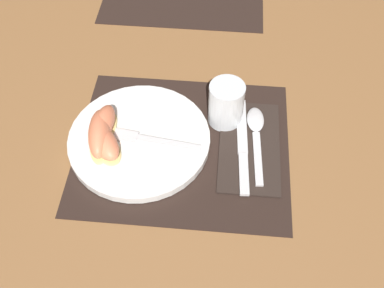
# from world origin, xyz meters

# --- Properties ---
(ground_plane) EXTENTS (3.00, 3.00, 0.00)m
(ground_plane) POSITION_xyz_m (0.00, 0.00, 0.00)
(ground_plane) COLOR olive
(placemat) EXTENTS (0.40, 0.35, 0.00)m
(placemat) POSITION_xyz_m (0.00, 0.00, 0.00)
(placemat) COLOR black
(placemat) RESTS_ON ground_plane
(plate) EXTENTS (0.27, 0.27, 0.02)m
(plate) POSITION_xyz_m (-0.08, 0.00, 0.01)
(plate) COLOR white
(plate) RESTS_ON placemat
(juice_glass) EXTENTS (0.07, 0.07, 0.09)m
(juice_glass) POSITION_xyz_m (0.08, 0.07, 0.04)
(juice_glass) COLOR silver
(juice_glass) RESTS_ON placemat
(napkin) EXTENTS (0.11, 0.22, 0.00)m
(napkin) POSITION_xyz_m (0.13, 0.01, 0.01)
(napkin) COLOR #2D231E
(napkin) RESTS_ON placemat
(knife) EXTENTS (0.03, 0.22, 0.01)m
(knife) POSITION_xyz_m (0.11, 0.00, 0.01)
(knife) COLOR silver
(knife) RESTS_ON napkin
(spoon) EXTENTS (0.04, 0.18, 0.01)m
(spoon) POSITION_xyz_m (0.14, 0.04, 0.01)
(spoon) COLOR silver
(spoon) RESTS_ON napkin
(fork) EXTENTS (0.20, 0.05, 0.00)m
(fork) POSITION_xyz_m (-0.08, -0.00, 0.02)
(fork) COLOR silver
(fork) RESTS_ON plate
(citrus_wedge_0) EXTENTS (0.05, 0.10, 0.04)m
(citrus_wedge_0) POSITION_xyz_m (-0.15, 0.01, 0.04)
(citrus_wedge_0) COLOR #F4DB84
(citrus_wedge_0) RESTS_ON plate
(citrus_wedge_1) EXTENTS (0.06, 0.12, 0.05)m
(citrus_wedge_1) POSITION_xyz_m (-0.15, -0.02, 0.04)
(citrus_wedge_1) COLOR #F4DB84
(citrus_wedge_1) RESTS_ON plate
(citrus_wedge_2) EXTENTS (0.10, 0.11, 0.04)m
(citrus_wedge_2) POSITION_xyz_m (-0.14, -0.03, 0.04)
(citrus_wedge_2) COLOR #F4DB84
(citrus_wedge_2) RESTS_ON plate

